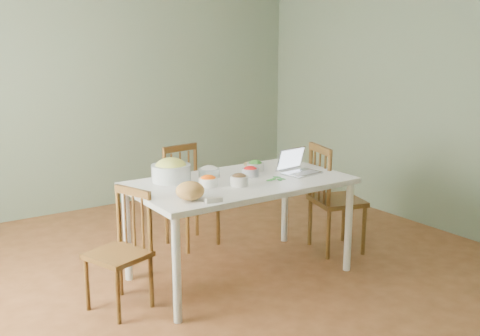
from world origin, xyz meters
TOP-DOWN VIEW (x-y plane):
  - floor at (0.00, 0.00)m, footprint 5.00×5.00m
  - wall_back at (0.00, 2.50)m, footprint 5.00×0.00m
  - wall_right at (2.50, 0.00)m, footprint 0.00×5.00m
  - dining_table at (0.16, -0.04)m, footprint 1.73×0.97m
  - chair_far at (0.18, 0.80)m, footprint 0.46×0.44m
  - chair_left at (-0.90, -0.06)m, footprint 0.47×0.48m
  - chair_right at (1.22, -0.06)m, footprint 0.52×0.54m
  - bread_boule at (-0.44, -0.31)m, footprint 0.24×0.24m
  - butter_stick at (-0.34, -0.46)m, footprint 0.13×0.06m
  - bowl_squash at (-0.31, 0.24)m, footprint 0.41×0.41m
  - bowl_carrot at (-0.14, -0.06)m, footprint 0.18×0.18m
  - bowl_onion at (0.01, 0.18)m, footprint 0.18×0.18m
  - bowl_mushroom at (0.06, -0.18)m, footprint 0.17×0.17m
  - bowl_redpep at (0.31, 0.02)m, footprint 0.15×0.15m
  - bowl_broccoli at (0.45, 0.16)m, footprint 0.18×0.18m
  - flatbread at (0.57, 0.34)m, footprint 0.24×0.24m
  - basil_bunch at (0.40, -0.18)m, footprint 0.19×0.19m
  - laptop at (0.71, -0.15)m, footprint 0.33×0.30m

SIDE VIEW (x-z plane):
  - floor at x=0.00m, z-range 0.00..0.00m
  - dining_table at x=0.16m, z-range 0.00..0.81m
  - chair_left at x=-0.90m, z-range 0.00..0.87m
  - chair_far at x=0.18m, z-range 0.00..0.94m
  - chair_right at x=1.22m, z-range 0.00..0.99m
  - flatbread at x=0.57m, z-range 0.81..0.83m
  - basil_bunch at x=0.40m, z-range 0.81..0.83m
  - butter_stick at x=-0.34m, z-range 0.81..0.84m
  - bowl_redpep at x=0.31m, z-range 0.81..0.89m
  - bowl_carrot at x=-0.14m, z-range 0.81..0.89m
  - bowl_broccoli at x=0.45m, z-range 0.81..0.90m
  - bowl_mushroom at x=0.06m, z-range 0.81..0.90m
  - bowl_onion at x=0.01m, z-range 0.81..0.90m
  - bread_boule at x=-0.44m, z-range 0.81..0.94m
  - bowl_squash at x=-0.31m, z-range 0.81..0.99m
  - laptop at x=0.71m, z-range 0.81..1.02m
  - wall_back at x=0.00m, z-range 0.00..2.70m
  - wall_right at x=2.50m, z-range 0.00..2.70m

